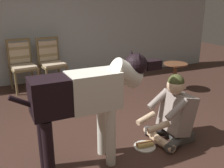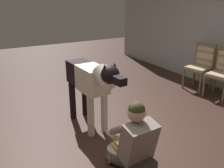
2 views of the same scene
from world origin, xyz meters
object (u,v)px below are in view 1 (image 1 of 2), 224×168
dining_chair_left_of_pair (22,62)px  dining_chair_right_of_pair (51,60)px  hot_dog_on_plate (145,145)px  round_side_table (175,74)px  large_dog (88,95)px  person_sitting_on_floor (173,114)px

dining_chair_left_of_pair → dining_chair_right_of_pair: (0.55, -0.00, 0.00)m
hot_dog_on_plate → round_side_table: 2.20m
dining_chair_right_of_pair → large_dog: (-0.16, -2.83, 0.23)m
dining_chair_right_of_pair → dining_chair_left_of_pair: bearing=180.0°
dining_chair_left_of_pair → large_dog: bearing=-82.1°
hot_dog_on_plate → round_side_table: bearing=43.9°
dining_chair_left_of_pair → large_dog: large_dog is taller
person_sitting_on_floor → large_dog: bearing=-177.7°
person_sitting_on_floor → hot_dog_on_plate: size_ratio=3.26×
dining_chair_left_of_pair → person_sitting_on_floor: bearing=-62.1°
person_sitting_on_floor → large_dog: (-1.08, -0.04, 0.42)m
dining_chair_left_of_pair → round_side_table: bearing=-26.0°
large_dog → round_side_table: size_ratio=2.85×
large_dog → hot_dog_on_plate: large_dog is taller
hot_dog_on_plate → person_sitting_on_floor: bearing=2.3°
large_dog → hot_dog_on_plate: bearing=2.3°
dining_chair_right_of_pair → round_side_table: dining_chair_right_of_pair is taller
large_dog → dining_chair_right_of_pair: bearing=86.7°
dining_chair_left_of_pair → dining_chair_right_of_pair: bearing=-0.0°
dining_chair_left_of_pair → dining_chair_right_of_pair: size_ratio=1.00×
dining_chair_left_of_pair → round_side_table: (2.65, -1.29, -0.21)m
dining_chair_left_of_pair → hot_dog_on_plate: 3.05m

